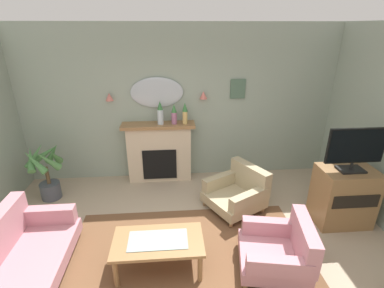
# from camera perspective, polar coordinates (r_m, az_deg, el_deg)

# --- Properties ---
(floor) EXTENTS (6.88, 6.39, 0.10)m
(floor) POSITION_cam_1_polar(r_m,az_deg,el_deg) (3.82, -0.10, -26.37)
(floor) COLOR tan
(floor) RESTS_ON ground
(wall_back) EXTENTS (6.88, 0.10, 2.91)m
(wall_back) POSITION_cam_1_polar(r_m,az_deg,el_deg) (5.42, -2.45, 7.93)
(wall_back) COLOR #93A393
(wall_back) RESTS_ON ground
(patterned_rug) EXTENTS (3.20, 2.40, 0.01)m
(patterned_rug) POSITION_cam_1_polar(r_m,az_deg,el_deg) (3.92, -0.35, -23.62)
(patterned_rug) COLOR brown
(patterned_rug) RESTS_ON ground
(fireplace) EXTENTS (1.36, 0.36, 1.16)m
(fireplace) POSITION_cam_1_polar(r_m,az_deg,el_deg) (5.51, -6.56, -1.73)
(fireplace) COLOR beige
(fireplace) RESTS_ON ground
(mantel_vase_centre) EXTENTS (0.11, 0.11, 0.44)m
(mantel_vase_centre) POSITION_cam_1_polar(r_m,az_deg,el_deg) (5.20, -6.40, 6.16)
(mantel_vase_centre) COLOR silver
(mantel_vase_centre) RESTS_ON fireplace
(mantel_vase_right) EXTENTS (0.10, 0.10, 0.38)m
(mantel_vase_right) POSITION_cam_1_polar(r_m,az_deg,el_deg) (5.21, -3.63, 6.05)
(mantel_vase_right) COLOR #9E6084
(mantel_vase_right) RESTS_ON fireplace
(mantel_vase_left) EXTENTS (0.10, 0.10, 0.39)m
(mantel_vase_left) POSITION_cam_1_polar(r_m,az_deg,el_deg) (5.21, -1.42, 6.31)
(mantel_vase_left) COLOR tan
(mantel_vase_left) RESTS_ON fireplace
(wall_mirror) EXTENTS (0.96, 0.06, 0.56)m
(wall_mirror) POSITION_cam_1_polar(r_m,az_deg,el_deg) (5.28, -7.08, 10.24)
(wall_mirror) COLOR #B2BCC6
(wall_sconce_left) EXTENTS (0.14, 0.14, 0.14)m
(wall_sconce_left) POSITION_cam_1_polar(r_m,az_deg,el_deg) (5.35, -16.31, 9.11)
(wall_sconce_left) COLOR #D17066
(wall_sconce_right) EXTENTS (0.14, 0.14, 0.14)m
(wall_sconce_right) POSITION_cam_1_polar(r_m,az_deg,el_deg) (5.28, 2.32, 9.82)
(wall_sconce_right) COLOR #D17066
(framed_picture) EXTENTS (0.28, 0.03, 0.36)m
(framed_picture) POSITION_cam_1_polar(r_m,az_deg,el_deg) (5.43, 9.21, 10.90)
(framed_picture) COLOR #4C6B56
(coffee_table) EXTENTS (1.10, 0.60, 0.45)m
(coffee_table) POSITION_cam_1_polar(r_m,az_deg,el_deg) (3.68, -6.82, -19.32)
(coffee_table) COLOR olive
(coffee_table) RESTS_ON ground
(floral_couch) EXTENTS (0.87, 1.72, 0.76)m
(floral_couch) POSITION_cam_1_polar(r_m,az_deg,el_deg) (4.08, -32.38, -19.60)
(floral_couch) COLOR #B77A84
(floral_couch) RESTS_ON ground
(armchair_beside_couch) EXTENTS (1.11, 1.10, 0.71)m
(armchair_beside_couch) POSITION_cam_1_polar(r_m,az_deg,el_deg) (4.82, 9.30, -9.34)
(armchair_beside_couch) COLOR tan
(armchair_beside_couch) RESTS_ON ground
(armchair_by_coffee_table) EXTENTS (0.95, 0.94, 0.71)m
(armchair_by_coffee_table) POSITION_cam_1_polar(r_m,az_deg,el_deg) (3.86, 17.50, -19.63)
(armchair_by_coffee_table) COLOR #B77A84
(armchair_by_coffee_table) RESTS_ON ground
(tv_cabinet) EXTENTS (0.80, 0.57, 0.90)m
(tv_cabinet) POSITION_cam_1_polar(r_m,az_deg,el_deg) (4.93, 28.15, -9.21)
(tv_cabinet) COLOR olive
(tv_cabinet) RESTS_ON ground
(tv_flatscreen) EXTENTS (0.84, 0.24, 0.65)m
(tv_flatscreen) POSITION_cam_1_polar(r_m,az_deg,el_deg) (4.59, 30.09, -0.81)
(tv_flatscreen) COLOR black
(tv_flatscreen) RESTS_ON tv_cabinet
(potted_plant_tall_palm) EXTENTS (0.64, 0.63, 1.02)m
(potted_plant_tall_palm) POSITION_cam_1_polar(r_m,az_deg,el_deg) (5.48, -27.26, -4.75)
(potted_plant_tall_palm) COLOR #474C56
(potted_plant_tall_palm) RESTS_ON ground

